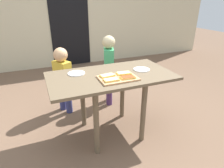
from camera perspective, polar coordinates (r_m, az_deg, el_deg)
name	(u,v)px	position (r m, az deg, el deg)	size (l,w,h in m)	color
ground_plane	(111,131)	(2.52, -0.22, -13.72)	(16.00, 16.00, 0.00)	brown
house_wall_back	(62,10)	(4.89, -14.40, 20.37)	(8.00, 0.20, 2.59)	beige
house_door	(70,23)	(4.83, -12.28, 17.02)	(0.90, 0.02, 2.00)	black
dining_table	(111,84)	(2.18, -0.25, 0.10)	(1.37, 0.73, 0.77)	brown
cutting_board	(118,78)	(2.02, 1.78, 1.75)	(0.39, 0.27, 0.02)	tan
pizza_slice_far_left	(107,75)	(2.04, -1.36, 2.51)	(0.16, 0.11, 0.02)	gold
pizza_slice_far_right	(124,73)	(2.11, 3.45, 3.20)	(0.16, 0.10, 0.02)	gold
pizza_slice_near_left	(111,80)	(1.94, -0.23, 1.26)	(0.15, 0.09, 0.02)	gold
pizza_slice_near_right	(128,77)	(2.00, 4.63, 1.97)	(0.16, 0.10, 0.02)	gold
plate_white_right	(142,69)	(2.31, 8.65, 4.27)	(0.19, 0.19, 0.01)	white
plate_white_left	(76,73)	(2.20, -10.40, 3.11)	(0.19, 0.19, 0.01)	white
child_left	(63,76)	(2.77, -14.22, 2.34)	(0.24, 0.28, 0.95)	navy
child_right	(109,65)	(2.90, -0.92, 5.50)	(0.21, 0.27, 1.06)	#4C2E5F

